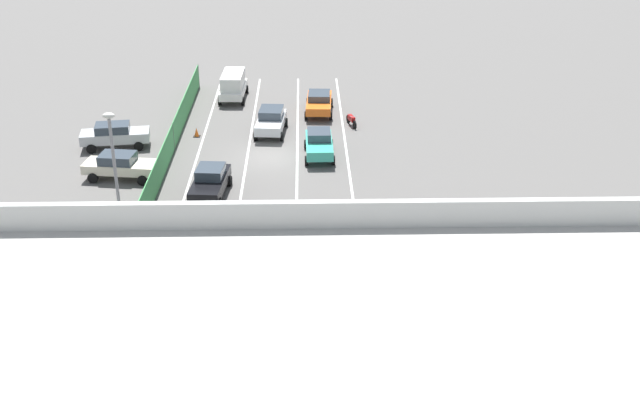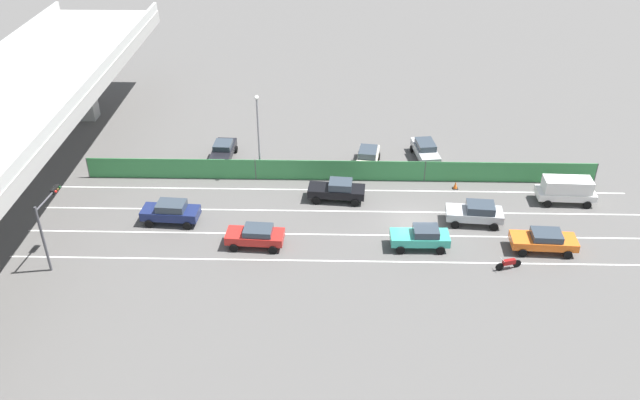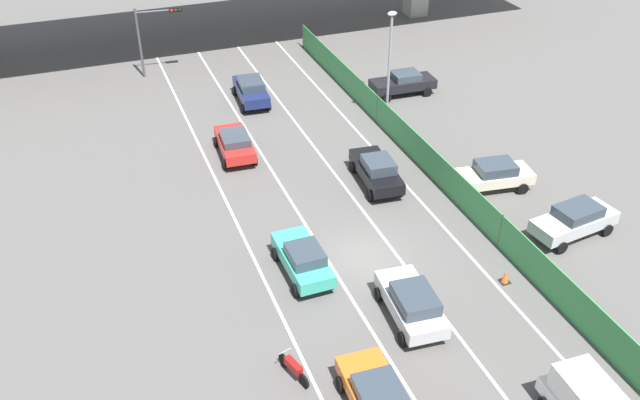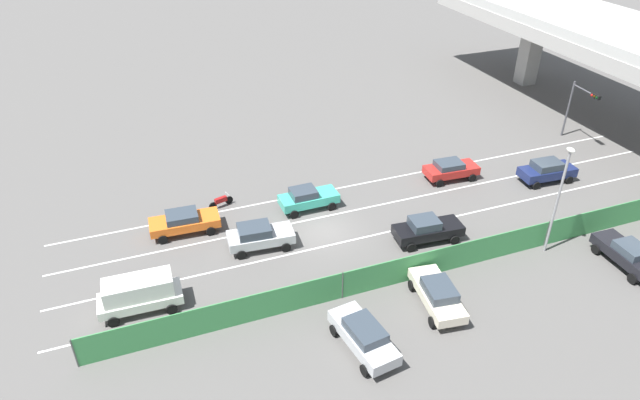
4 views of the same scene
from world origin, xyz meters
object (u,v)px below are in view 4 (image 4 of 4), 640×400
car_sedan_red (451,169)px  traffic_light (579,102)px  parked_wagon_silver (364,336)px  traffic_cone (295,291)px  car_van_white (139,293)px  car_taxi_teal (308,198)px  car_taxi_orange (184,221)px  car_sedan_black (427,229)px  car_sedan_silver (259,236)px  parked_sedan_dark (628,254)px  motorcycle (221,201)px  parked_sedan_cream (437,294)px  street_lamp (560,191)px  car_sedan_navy (547,170)px

car_sedan_red → traffic_light: bearing=98.6°
parked_wagon_silver → traffic_cone: (-5.26, -1.98, -0.64)m
car_van_white → parked_wagon_silver: (7.21, 10.50, -0.27)m
car_taxi_teal → traffic_light: bearing=94.8°
car_taxi_orange → traffic_cone: (8.74, 4.98, -0.58)m
car_van_white → car_sedan_black: 18.47m
car_sedan_red → car_sedan_silver: 16.93m
parked_wagon_silver → parked_sedan_dark: bearing=91.5°
parked_sedan_dark → car_sedan_silver: bearing=-115.5°
traffic_cone → parked_wagon_silver: bearing=20.6°
car_sedan_red → parked_sedan_dark: parked_sedan_dark is taller
car_taxi_teal → motorcycle: (-2.48, -5.85, -0.45)m
car_sedan_black → parked_sedan_cream: 6.39m
traffic_light → motorcycle: bearing=-90.5°
parked_wagon_silver → car_sedan_red: bearing=135.0°
street_lamp → traffic_cone: size_ratio=11.61×
street_lamp → traffic_light: bearing=133.5°
car_sedan_navy → car_taxi_orange: (-3.09, -27.73, -0.08)m
car_sedan_red → car_sedan_navy: bearing=66.5°
car_sedan_red → parked_wagon_silver: size_ratio=0.91×
car_sedan_silver → motorcycle: size_ratio=2.33×
street_lamp → traffic_cone: (-1.74, -16.61, -4.22)m
parked_sedan_cream → motorcycle: bearing=-148.1°
traffic_light → traffic_cone: 31.81m
parked_sedan_dark → car_sedan_black: bearing=-123.3°
motorcycle → traffic_cone: motorcycle is taller
car_sedan_red → car_sedan_navy: 7.49m
car_van_white → parked_sedan_cream: (5.72, 15.78, -0.31)m
car_taxi_teal → car_sedan_red: bearing=90.4°
parked_wagon_silver → car_taxi_teal: bearing=172.3°
car_van_white → car_taxi_orange: size_ratio=0.98×
traffic_light → parked_sedan_dark: bearing=-31.4°
car_sedan_navy → car_taxi_orange: car_sedan_navy is taller
motorcycle → street_lamp: street_lamp is taller
motorcycle → car_taxi_teal: bearing=67.0°
car_van_white → parked_sedan_cream: bearing=70.1°
motorcycle → traffic_cone: (11.05, 1.99, -0.16)m
parked_sedan_cream → parked_sedan_dark: 13.07m
car_sedan_silver → parked_sedan_dark: size_ratio=0.96×
car_taxi_orange → parked_sedan_dark: bearing=61.9°
car_taxi_orange → parked_sedan_cream: 17.50m
car_sedan_navy → street_lamp: 10.25m
car_sedan_red → car_taxi_orange: 20.87m
car_taxi_orange → car_sedan_red: bearing=89.7°
car_taxi_teal → car_van_white: bearing=-61.9°
car_taxi_teal → car_taxi_orange: bearing=-91.1°
car_taxi_orange → car_sedan_silver: bearing=50.7°
car_sedan_navy → parked_sedan_dark: bearing=-13.3°
car_sedan_black → parked_sedan_cream: size_ratio=0.98×
car_sedan_silver → parked_wagon_silver: bearing=14.3°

